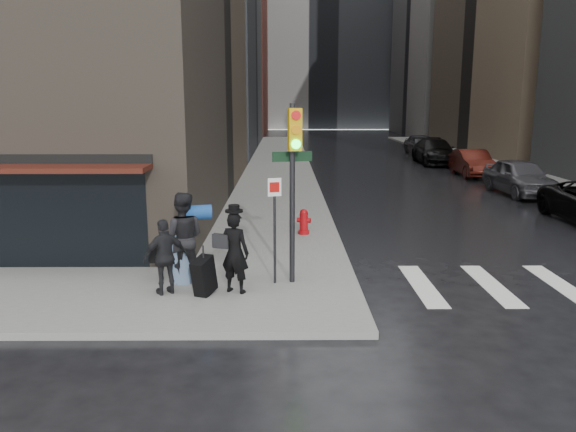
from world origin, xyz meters
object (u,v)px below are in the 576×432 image
(man_jeans, at_px, (182,237))
(parked_car_1, at_px, (520,177))
(man_greycoat, at_px, (165,257))
(parked_car_3, at_px, (435,151))
(parked_car_2, at_px, (472,163))
(fire_hydrant, at_px, (304,223))
(parked_car_4, at_px, (421,144))
(traffic_light, at_px, (292,170))
(man_overcoat, at_px, (228,256))

(man_jeans, distance_m, parked_car_1, 18.15)
(man_greycoat, relative_size, parked_car_3, 0.28)
(man_jeans, relative_size, parked_car_2, 0.46)
(fire_hydrant, relative_size, parked_car_4, 0.17)
(parked_car_1, bearing_deg, parked_car_3, 89.50)
(traffic_light, xyz_separation_m, parked_car_2, (10.39, 19.20, -1.98))
(parked_car_1, xyz_separation_m, parked_car_3, (-0.51, 12.59, 0.02))
(parked_car_1, xyz_separation_m, parked_car_4, (0.09, 18.88, -0.00))
(parked_car_1, bearing_deg, traffic_light, -131.79)
(man_overcoat, relative_size, traffic_light, 0.49)
(parked_car_1, bearing_deg, man_jeans, -138.06)
(traffic_light, relative_size, parked_car_1, 0.84)
(man_overcoat, bearing_deg, parked_car_2, -98.20)
(man_overcoat, bearing_deg, parked_car_1, -108.63)
(man_greycoat, xyz_separation_m, parked_car_3, (12.59, 26.18, -0.13))
(traffic_light, relative_size, parked_car_3, 0.70)
(man_greycoat, height_order, traffic_light, traffic_light)
(parked_car_4, bearing_deg, parked_car_3, -97.20)
(man_overcoat, xyz_separation_m, parked_car_3, (11.27, 26.12, -0.14))
(fire_hydrant, xyz_separation_m, parked_car_2, (9.95, 14.46, 0.24))
(fire_hydrant, height_order, parked_car_4, parked_car_4)
(man_overcoat, bearing_deg, traffic_light, -132.44)
(parked_car_2, bearing_deg, traffic_light, -116.93)
(man_jeans, height_order, parked_car_4, man_jeans)
(fire_hydrant, xyz_separation_m, parked_car_3, (9.49, 20.76, 0.33))
(man_jeans, bearing_deg, parked_car_2, -125.94)
(man_greycoat, distance_m, parked_car_1, 18.88)
(parked_car_2, xyz_separation_m, parked_car_3, (-0.46, 6.29, 0.09))
(man_greycoat, xyz_separation_m, parked_car_2, (13.05, 19.88, -0.22))
(fire_hydrant, distance_m, parked_car_4, 28.87)
(parked_car_3, bearing_deg, man_jeans, -113.93)
(traffic_light, distance_m, parked_car_2, 21.92)
(traffic_light, bearing_deg, parked_car_1, 37.68)
(parked_car_1, bearing_deg, man_greycoat, -136.78)
(fire_hydrant, bearing_deg, parked_car_2, 55.48)
(man_overcoat, xyz_separation_m, parked_car_1, (11.78, 13.53, -0.16))
(parked_car_1, xyz_separation_m, parked_car_2, (-0.05, 6.29, -0.07))
(man_jeans, distance_m, man_greycoat, 0.87)
(man_overcoat, xyz_separation_m, traffic_light, (1.34, 0.63, 1.75))
(parked_car_1, relative_size, parked_car_4, 1.00)
(traffic_light, bearing_deg, parked_car_3, 55.37)
(parked_car_2, distance_m, parked_car_3, 6.31)
(parked_car_2, bearing_deg, parked_car_3, 95.64)
(parked_car_3, bearing_deg, parked_car_2, -83.76)
(parked_car_4, bearing_deg, man_greycoat, -113.90)
(man_overcoat, height_order, parked_car_1, man_overcoat)
(man_greycoat, distance_m, traffic_light, 3.26)
(man_jeans, xyz_separation_m, traffic_light, (2.45, -0.13, 1.53))
(traffic_light, relative_size, parked_car_2, 0.89)
(man_overcoat, distance_m, parked_car_4, 34.52)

